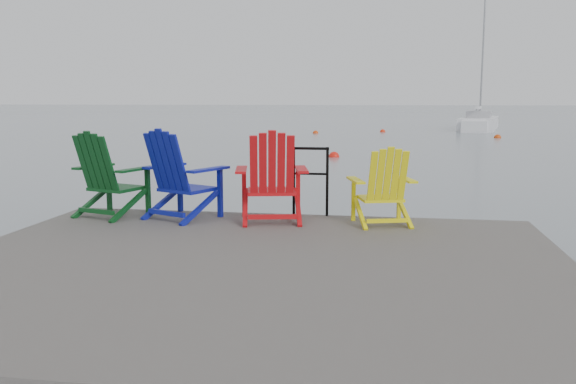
# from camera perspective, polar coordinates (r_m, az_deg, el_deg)

# --- Properties ---
(ground) EXTENTS (400.00, 400.00, 0.00)m
(ground) POSITION_cam_1_polar(r_m,az_deg,el_deg) (5.86, -3.46, -11.42)
(ground) COLOR slate
(ground) RESTS_ON ground
(dock) EXTENTS (6.00, 5.00, 1.40)m
(dock) POSITION_cam_1_polar(r_m,az_deg,el_deg) (5.75, -3.49, -8.17)
(dock) COLOR #2F2C29
(dock) RESTS_ON ground
(handrail) EXTENTS (0.48, 0.04, 0.90)m
(handrail) POSITION_cam_1_polar(r_m,az_deg,el_deg) (7.93, 2.12, 1.66)
(handrail) COLOR black
(handrail) RESTS_ON dock
(chair_green) EXTENTS (1.03, 0.98, 1.09)m
(chair_green) POSITION_cam_1_polar(r_m,az_deg,el_deg) (8.20, -16.47, 1.57)
(chair_green) COLOR #0B3E16
(chair_green) RESTS_ON dock
(chair_blue) EXTENTS (1.09, 1.05, 1.12)m
(chair_blue) POSITION_cam_1_polar(r_m,az_deg,el_deg) (7.83, -10.11, 1.61)
(chair_blue) COLOR #0D158A
(chair_blue) RESTS_ON dock
(chair_red) EXTENTS (1.01, 0.95, 1.11)m
(chair_red) POSITION_cam_1_polar(r_m,az_deg,el_deg) (7.51, -1.54, 1.41)
(chair_red) COLOR red
(chair_red) RESTS_ON dock
(chair_yellow) EXTENTS (0.87, 0.83, 0.94)m
(chair_yellow) POSITION_cam_1_polar(r_m,az_deg,el_deg) (7.42, 8.91, 0.53)
(chair_yellow) COLOR yellow
(chair_yellow) RESTS_ON dock
(sailboat_near) EXTENTS (3.77, 8.51, 11.40)m
(sailboat_near) POSITION_cam_1_polar(r_m,az_deg,el_deg) (42.86, 17.44, 6.09)
(sailboat_near) COLOR white
(sailboat_near) RESTS_ON ground
(buoy_a) EXTENTS (0.38, 0.38, 0.38)m
(buoy_a) POSITION_cam_1_polar(r_m,az_deg,el_deg) (21.44, 4.33, 3.29)
(buoy_a) COLOR red
(buoy_a) RESTS_ON ground
(buoy_b) EXTENTS (0.34, 0.34, 0.34)m
(buoy_b) POSITION_cam_1_polar(r_m,az_deg,el_deg) (36.24, 2.59, 5.51)
(buoy_b) COLOR red
(buoy_b) RESTS_ON ground
(buoy_c) EXTENTS (0.37, 0.37, 0.37)m
(buoy_c) POSITION_cam_1_polar(r_m,az_deg,el_deg) (33.74, 19.01, 4.81)
(buoy_c) COLOR #CB3F0B
(buoy_c) RESTS_ON ground
(buoy_d) EXTENTS (0.34, 0.34, 0.34)m
(buoy_d) POSITION_cam_1_polar(r_m,az_deg,el_deg) (38.16, 8.85, 5.58)
(buoy_d) COLOR red
(buoy_d) RESTS_ON ground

